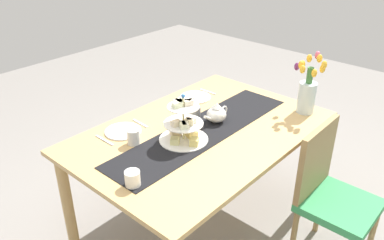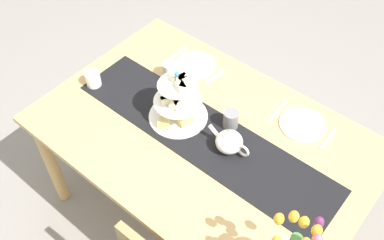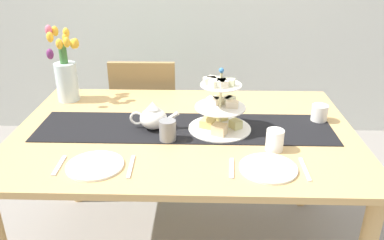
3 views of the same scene
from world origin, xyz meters
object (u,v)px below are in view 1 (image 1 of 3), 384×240
tiered_cake_stand (184,125)px  fork_right (140,123)px  dining_table (201,143)px  dinner_plate_right (123,131)px  chair_left (330,192)px  mug_grey (195,113)px  dinner_plate_left (195,97)px  knife_left (182,104)px  cream_jug (133,179)px  teapot (217,114)px  tulip_vase (307,91)px  mug_white_text (133,137)px  knife_right (105,140)px  fork_left (208,92)px

tiered_cake_stand → fork_right: 0.37m
dining_table → dinner_plate_right: 0.51m
chair_left → mug_grey: (0.23, -0.89, 0.32)m
dinner_plate_left → dining_table: bearing=46.0°
knife_left → mug_grey: (0.13, 0.24, 0.05)m
chair_left → mug_grey: size_ratio=9.58×
cream_jug → knife_left: 0.99m
chair_left → cream_jug: bearing=-33.9°
fork_right → teapot: bearing=134.9°
tulip_vase → dinner_plate_right: (1.03, -0.72, -0.15)m
dining_table → chair_left: chair_left is taller
cream_jug → mug_white_text: bearing=-131.5°
tiered_cake_stand → teapot: 0.32m
chair_left → fork_right: chair_left is taller
teapot → knife_right: teapot is taller
mug_white_text → tulip_vase: bearing=152.5°
fork_left → knife_right: size_ratio=0.88×
tulip_vase → mug_white_text: 1.22m
chair_left → cream_jug: size_ratio=10.71×
dining_table → cream_jug: bearing=9.7°
cream_jug → mug_grey: size_ratio=0.89×
teapot → dining_table: bearing=0.0°
chair_left → dinner_plate_left: 1.16m
dinner_plate_right → mug_white_text: bearing=73.2°
chair_left → fork_left: size_ratio=6.07×
teapot → dinner_plate_right: 0.61m
tiered_cake_stand → fork_left: (-0.66, -0.36, -0.10)m
tulip_vase → fork_left: (0.19, -0.72, -0.16)m
dinner_plate_right → mug_grey: mug_grey is taller
dining_table → knife_right: 0.62m
cream_jug → mug_grey: mug_grey is taller
chair_left → fork_left: bearing=-99.4°
knife_left → mug_grey: 0.27m
chair_left → fork_left: (-0.19, -1.12, 0.27)m
mug_white_text → fork_left: bearing=-169.8°
knife_right → mug_white_text: (-0.10, 0.16, 0.04)m
dinner_plate_right → mug_grey: 0.48m
chair_left → dinner_plate_left: chair_left is taller
teapot → tulip_vase: 0.65m
teapot → dinner_plate_left: size_ratio=1.04×
dinner_plate_left → knife_right: dinner_plate_left is taller
dinner_plate_right → mug_grey: bearing=150.7°
fork_right → knife_right: bearing=0.0°
knife_left → dinner_plate_left: bearing=180.0°
chair_left → mug_grey: bearing=-75.4°
chair_left → teapot: 0.85m
knife_left → mug_white_text: 0.62m
dining_table → teapot: bearing=180.0°
mug_white_text → cream_jug: bearing=48.5°
dinner_plate_left → mug_grey: bearing=40.7°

